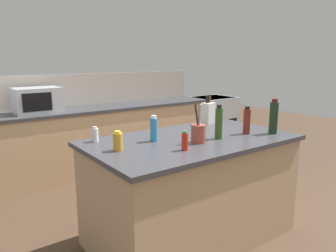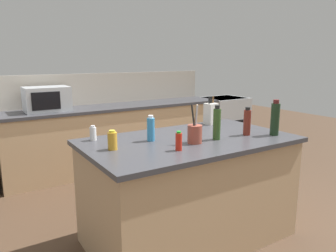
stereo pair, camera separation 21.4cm
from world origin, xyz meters
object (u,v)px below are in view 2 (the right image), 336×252
Objects in this scene: range_oven at (223,122)px; honey_jar at (112,140)px; knife_block at (211,113)px; microwave at (47,99)px; utensil_crock at (195,133)px; wine_bottle at (275,119)px; dish_soap_bottle at (151,129)px; olive_oil_bottle at (217,123)px; hot_sauce_bottle at (179,141)px; salt_shaker at (93,133)px; vinegar_bottle at (247,122)px.

honey_jar is at bearing -144.91° from range_oven.
range_oven is 2.61m from knife_block.
microwave is 2.43m from utensil_crock.
utensil_crock is 0.99× the size of wine_bottle.
utensil_crock is 0.37m from dish_soap_bottle.
hot_sauce_bottle is (-0.46, -0.11, -0.07)m from olive_oil_bottle.
wine_bottle is at bearing -21.56° from dish_soap_bottle.
utensil_crock is 0.86m from salt_shaker.
dish_soap_bottle reaches higher than honey_jar.
utensil_crock is at bearing -151.76° from knife_block.
knife_block reaches higher than salt_shaker.
knife_block is at bearing 37.54° from hot_sauce_bottle.
wine_bottle is at bearing -123.41° from range_oven.
vinegar_bottle is 1.68× the size of honey_jar.
wine_bottle is (0.78, -0.16, 0.07)m from utensil_crock.
hot_sauce_bottle reaches higher than range_oven.
salt_shaker is (-0.68, 0.53, -0.02)m from utensil_crock.
knife_block is at bearing -54.74° from microwave.
vinegar_bottle is at bearing -18.26° from dish_soap_bottle.
utensil_crock is 0.26m from hot_sauce_bottle.
utensil_crock is 0.67m from honey_jar.
dish_soap_bottle is at bearing -174.99° from knife_block.
microwave is 2.12m from dish_soap_bottle.
knife_block is (1.27, -1.79, -0.05)m from microwave.
salt_shaker is at bearing 141.86° from utensil_crock.
olive_oil_bottle is at bearing -11.71° from honey_jar.
olive_oil_bottle reaches higher than vinegar_bottle.
salt_shaker is at bearing 145.88° from dish_soap_bottle.
microwave is at bearing 112.15° from knife_block.
knife_block is (-1.81, -1.79, 0.59)m from range_oven.
wine_bottle is at bearing -33.39° from vinegar_bottle.
microwave reaches higher than salt_shaker.
hot_sauce_bottle is (0.44, -0.64, 0.01)m from salt_shaker.
wine_bottle reaches higher than hot_sauce_bottle.
honey_jar is at bearing 166.69° from wine_bottle.
range_oven is at bearing 37.70° from dish_soap_bottle.
microwave is 2.19× the size of vinegar_bottle.
honey_jar is (-1.22, 0.20, -0.05)m from vinegar_bottle.
olive_oil_bottle is (0.91, -0.53, 0.08)m from salt_shaker.
honey_jar is (-0.88, 0.18, -0.07)m from olive_oil_bottle.
range_oven is at bearing 46.83° from olive_oil_bottle.
microwave is (-3.08, 0.00, 0.63)m from range_oven.
olive_oil_bottle is at bearing 164.17° from wine_bottle.
range_oven is at bearing 30.23° from salt_shaker.
honey_jar is (0.03, -0.35, 0.01)m from salt_shaker.
utensil_crock is at bearing -43.47° from dish_soap_bottle.
olive_oil_bottle is at bearing -133.17° from range_oven.
microwave is 1.73× the size of wine_bottle.
microwave reaches higher than hot_sauce_bottle.
knife_block is 0.57m from vinegar_bottle.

